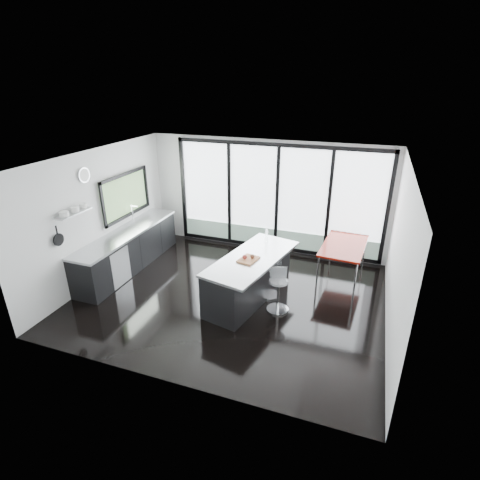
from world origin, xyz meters
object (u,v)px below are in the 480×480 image
at_px(bar_stool_far, 269,280).
at_px(red_table, 342,262).
at_px(island, 249,277).
at_px(bar_stool_near, 278,295).

xyz_separation_m(bar_stool_far, red_table, (1.32, 1.24, 0.06)).
bearing_deg(bar_stool_far, red_table, 64.38).
bearing_deg(bar_stool_far, island, -128.08).
height_order(island, bar_stool_near, island).
distance_m(island, bar_stool_near, 0.72).
height_order(bar_stool_far, red_table, red_table).
xyz_separation_m(island, bar_stool_far, (0.36, 0.22, -0.13)).
bearing_deg(bar_stool_far, bar_stool_near, -35.60).
distance_m(bar_stool_near, red_table, 1.98).
distance_m(bar_stool_far, red_table, 1.81).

